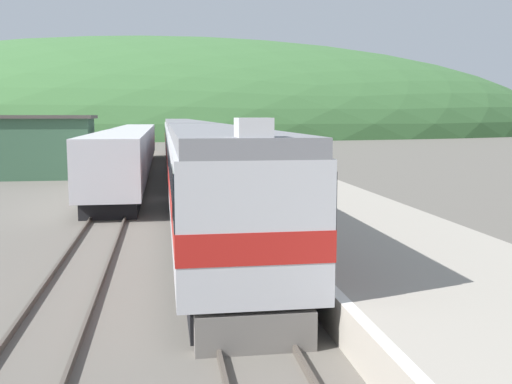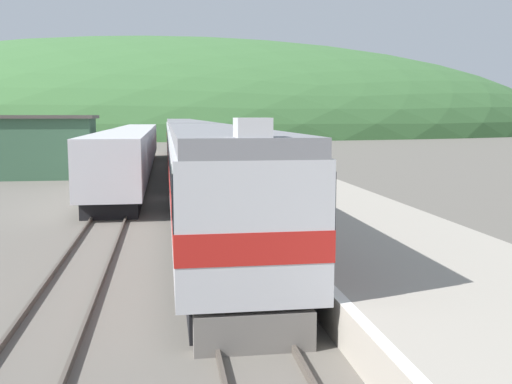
# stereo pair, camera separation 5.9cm
# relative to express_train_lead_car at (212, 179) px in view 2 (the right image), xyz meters

# --- Properties ---
(track_main) EXTENTS (1.52, 180.00, 0.16)m
(track_main) POSITION_rel_express_train_lead_car_xyz_m (0.00, 48.67, -2.13)
(track_main) COLOR #4C443D
(track_main) RESTS_ON ground
(track_siding) EXTENTS (1.52, 180.00, 0.16)m
(track_siding) POSITION_rel_express_train_lead_car_xyz_m (-4.07, 48.67, -2.13)
(track_siding) COLOR #4C443D
(track_siding) RESTS_ON ground
(platform) EXTENTS (6.27, 140.00, 0.91)m
(platform) POSITION_rel_express_train_lead_car_xyz_m (4.75, 28.67, -1.77)
(platform) COLOR #9E9689
(platform) RESTS_ON ground
(distant_hills) EXTENTS (192.38, 86.57, 44.68)m
(distant_hills) POSITION_rel_express_train_lead_car_xyz_m (0.00, 124.04, -2.21)
(distant_hills) COLOR #3D6B38
(distant_hills) RESTS_ON ground
(station_shed) EXTENTS (7.50, 4.51, 4.48)m
(station_shed) POSITION_rel_express_train_lead_car_xyz_m (-10.28, 23.45, 0.05)
(station_shed) COLOR #385B42
(station_shed) RESTS_ON ground
(express_train_lead_car) EXTENTS (3.00, 21.35, 4.40)m
(express_train_lead_car) POSITION_rel_express_train_lead_car_xyz_m (0.00, 0.00, 0.00)
(express_train_lead_car) COLOR black
(express_train_lead_car) RESTS_ON ground
(carriage_second) EXTENTS (2.99, 21.32, 4.04)m
(carriage_second) POSITION_rel_express_train_lead_car_xyz_m (0.00, 22.45, -0.01)
(carriage_second) COLOR black
(carriage_second) RESTS_ON ground
(carriage_third) EXTENTS (2.99, 21.32, 4.04)m
(carriage_third) POSITION_rel_express_train_lead_car_xyz_m (0.00, 44.65, -0.01)
(carriage_third) COLOR black
(carriage_third) RESTS_ON ground
(siding_train) EXTENTS (2.90, 41.77, 3.49)m
(siding_train) POSITION_rel_express_train_lead_car_xyz_m (-4.07, 24.91, -0.41)
(siding_train) COLOR black
(siding_train) RESTS_ON ground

